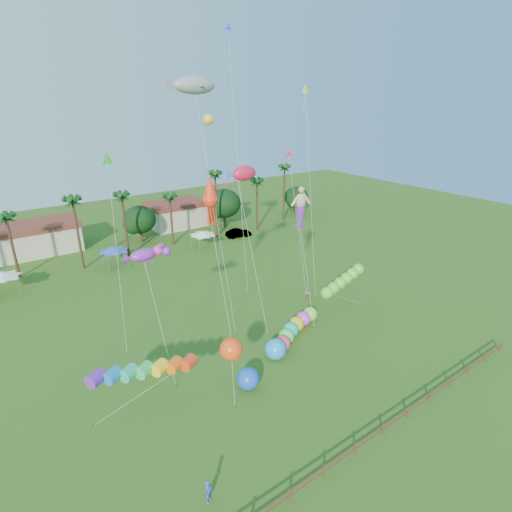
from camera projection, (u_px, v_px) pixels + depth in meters
ground at (324, 389)px, 33.92m from camera, size 160.00×160.00×0.00m
tree_line at (156, 217)px, 67.48m from camera, size 69.46×8.91×11.00m
buildings_row at (108, 228)px, 69.25m from camera, size 35.00×7.00×4.00m
tent_row at (115, 250)px, 57.08m from camera, size 31.00×4.00×0.60m
fence at (383, 428)px, 29.17m from camera, size 36.12×0.12×1.00m
car_b at (238, 233)px, 70.68m from camera, size 4.69×2.37×1.48m
spectator_a at (208, 491)px, 24.28m from camera, size 0.70×0.65×1.61m
spectator_b at (308, 293)px, 48.74m from camera, size 0.99×0.88×1.68m
caterpillar_inflatable at (291, 332)px, 40.61m from camera, size 9.58×5.38×2.03m
blue_ball at (248, 379)px, 33.75m from camera, size 1.93×1.93×1.93m
rainbow_tube at (165, 372)px, 30.41m from camera, size 9.27×3.61×4.19m
green_worm at (327, 293)px, 43.49m from camera, size 10.01×2.15×4.08m
orange_ball_kite at (231, 349)px, 30.81m from camera, size 2.16×2.16×5.94m
merman_kite at (300, 211)px, 43.16m from camera, size 2.83×5.86×13.92m
fish_kite at (244, 173)px, 40.61m from camera, size 4.31×6.86×16.79m
shark_kite at (195, 85)px, 38.08m from camera, size 5.97×7.91×25.23m
squid_kite at (210, 201)px, 39.20m from camera, size 2.05×4.93×15.87m
lobster_kite at (143, 255)px, 32.71m from camera, size 4.32×5.25×11.83m
delta_kite_red at (289, 158)px, 48.73m from camera, size 1.06×4.99×17.15m
delta_kite_yellow at (306, 95)px, 43.94m from camera, size 1.20×4.06×24.46m
delta_kite_green at (107, 162)px, 34.99m from camera, size 2.21×3.51×18.71m
delta_kite_blue at (228, 38)px, 43.37m from camera, size 1.28×4.93×30.75m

